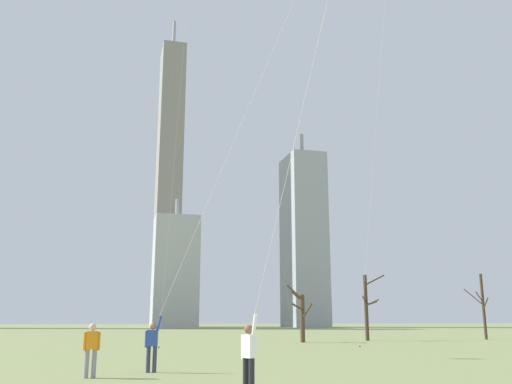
# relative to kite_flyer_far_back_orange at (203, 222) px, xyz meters

# --- Properties ---
(kite_flyer_far_back_orange) EXTENTS (7.06, 3.44, 18.48)m
(kite_flyer_far_back_orange) POSITION_rel_kite_flyer_far_back_orange_xyz_m (0.00, 0.00, 0.00)
(kite_flyer_far_back_orange) COLOR #33384C
(kite_flyer_far_back_orange) RESTS_ON ground
(kite_flyer_midfield_left_red) EXTENTS (2.88, 7.93, 19.59)m
(kite_flyer_midfield_left_red) POSITION_rel_kite_flyer_far_back_orange_xyz_m (0.79, -7.15, -0.40)
(kite_flyer_midfield_left_red) COLOR black
(kite_flyer_midfield_left_red) RESTS_ON ground
(bystander_watching_nearby) EXTENTS (0.51, 0.23, 1.62)m
(bystander_watching_nearby) POSITION_rel_kite_flyer_far_back_orange_xyz_m (-3.47, -0.66, -4.15)
(bystander_watching_nearby) COLOR gray
(bystander_watching_nearby) RESTS_ON ground
(bare_tree_rightmost) EXTENTS (2.59, 2.79, 5.49)m
(bare_tree_rightmost) POSITION_rel_kite_flyer_far_back_orange_xyz_m (18.01, 24.52, -2.11)
(bare_tree_rightmost) COLOR #423326
(bare_tree_rightmost) RESTS_ON ground
(bare_tree_center) EXTENTS (1.87, 2.66, 4.42)m
(bare_tree_center) POSITION_rel_kite_flyer_far_back_orange_xyz_m (11.50, 22.54, -2.98)
(bare_tree_center) COLOR #4C3828
(bare_tree_center) RESTS_ON ground
(bare_tree_far_right_edge) EXTENTS (1.61, 2.17, 5.74)m
(bare_tree_far_right_edge) POSITION_rel_kite_flyer_far_back_orange_xyz_m (29.24, 24.37, -2.13)
(bare_tree_far_right_edge) COLOR #423326
(bare_tree_far_right_edge) RESTS_ON ground
(skyline_short_annex) EXTENTS (9.25, 8.61, 27.17)m
(skyline_short_annex) POSITION_rel_kite_flyer_far_back_orange_xyz_m (9.99, 98.28, 6.52)
(skyline_short_annex) COLOR #B2B2B7
(skyline_short_annex) RESTS_ON ground
(skyline_slender_spire) EXTENTS (8.03, 11.66, 44.99)m
(skyline_slender_spire) POSITION_rel_kite_flyer_far_back_orange_xyz_m (39.28, 99.58, 14.56)
(skyline_slender_spire) COLOR #9EA3AD
(skyline_slender_spire) RESTS_ON ground
(skyline_mid_tower_left) EXTENTS (5.79, 9.56, 78.12)m
(skyline_mid_tower_left) POSITION_rel_kite_flyer_far_back_orange_xyz_m (9.29, 113.02, 29.94)
(skyline_mid_tower_left) COLOR gray
(skyline_mid_tower_left) RESTS_ON ground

